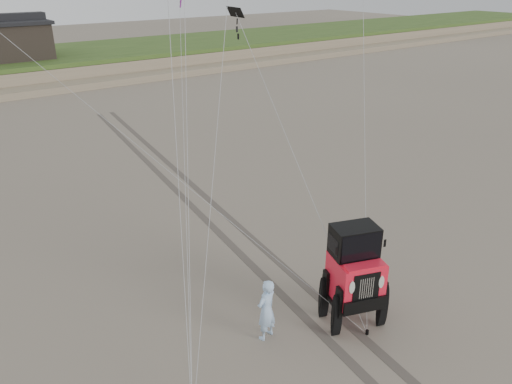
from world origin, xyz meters
The scene contains 6 objects.
ground centered at (0.00, 0.00, 0.00)m, with size 160.00×160.00×0.00m, color #6B6054.
cabin centered at (2.00, 37.00, 3.24)m, with size 6.40×5.40×3.35m.
jeep centered at (1.40, -0.14, 1.03)m, with size 2.39×5.55×2.07m, color #FF1B33, non-canonical shape.
man centered at (-0.66, 0.69, 0.79)m, with size 0.58×0.38×1.58m, color #8FABDE.
stake_aux centered at (1.34, -0.72, 0.06)m, with size 0.08×0.08×0.12m, color black.
tire_tracks centered at (2.00, 8.00, 0.00)m, with size 5.22×29.74×0.01m.
Camera 1 is at (-6.60, -6.78, 8.04)m, focal length 35.00 mm.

